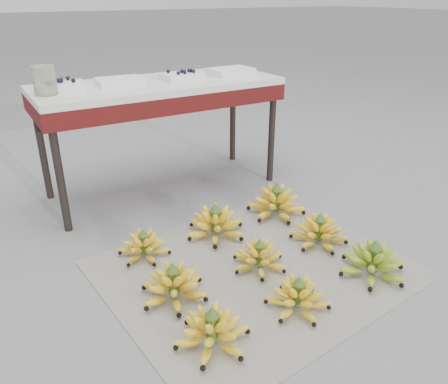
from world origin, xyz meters
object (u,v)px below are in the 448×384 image
bunch_mid_left (174,286)px  glass_jar (45,80)px  bunch_mid_center (259,258)px  bunch_back_right (276,203)px  bunch_front_right (373,263)px  tray_left (120,82)px  tray_far_right (231,72)px  vendor_table (159,95)px  bunch_back_left (144,247)px  bunch_mid_right (319,233)px  tray_right (182,76)px  newspaper_mat (255,268)px  bunch_back_center (216,224)px  bunch_front_center (298,297)px  bunch_front_left (212,331)px  tray_far_left (60,86)px

bunch_mid_left → glass_jar: size_ratio=2.12×
bunch_mid_center → bunch_back_right: 0.53m
bunch_front_right → tray_left: bearing=139.1°
tray_far_right → vendor_table: bearing=176.6°
bunch_front_right → vendor_table: (-0.39, 1.31, 0.52)m
bunch_back_left → bunch_front_right: bearing=-57.5°
vendor_table → bunch_mid_right: bearing=-69.6°
bunch_front_right → tray_right: 1.45m
bunch_mid_center → newspaper_mat: bearing=167.1°
bunch_mid_left → bunch_mid_right: size_ratio=0.93×
tray_left → bunch_back_center: bearing=-73.9°
bunch_front_center → bunch_back_center: (0.01, 0.64, 0.01)m
bunch_front_left → bunch_front_right: bearing=17.0°
bunch_front_left → newspaper_mat: bearing=54.8°
newspaper_mat → glass_jar: (-0.59, 0.97, 0.72)m
bunch_front_right → tray_left: (-0.60, 1.32, 0.61)m
tray_left → tray_right: bearing=-3.8°
bunch_mid_right → tray_right: bearing=114.0°
bunch_front_center → tray_right: (0.17, 1.30, 0.62)m
bunch_back_left → bunch_back_center: size_ratio=0.90×
bunch_front_right → bunch_back_right: 0.67m
bunch_front_right → tray_far_right: size_ratio=1.43×
bunch_front_right → bunch_front_left: bearing=-155.2°
bunch_mid_right → glass_jar: glass_jar is taller
bunch_back_center → vendor_table: (0.02, 0.67, 0.52)m
tray_right → glass_jar: size_ratio=1.74×
newspaper_mat → tray_left: size_ratio=5.04×
bunch_front_left → bunch_front_right: size_ratio=0.87×
bunch_front_left → bunch_front_right: 0.79m
bunch_front_left → tray_far_right: size_ratio=1.25×
tray_left → tray_right: size_ratio=1.04×
glass_jar → bunch_front_right: bearing=-52.1°
newspaper_mat → tray_far_left: tray_far_left is taller
bunch_front_left → bunch_back_center: bearing=75.9°
bunch_mid_center → bunch_back_right: bunch_back_right is taller
bunch_back_right → bunch_back_center: bearing=172.3°
bunch_mid_left → bunch_mid_center: bunch_mid_left is taller
tray_far_right → glass_jar: glass_jar is taller
newspaper_mat → tray_far_left: bearing=115.9°
vendor_table → tray_far_left: size_ratio=5.47×
bunch_back_left → bunch_front_center: bearing=-78.9°
bunch_back_right → tray_left: tray_left is taller
bunch_mid_center → bunch_back_right: bearing=45.6°
newspaper_mat → tray_far_left: size_ratio=4.98×
bunch_mid_left → vendor_table: vendor_table is taller
bunch_mid_left → bunch_back_center: bearing=36.7°
bunch_front_left → vendor_table: size_ratio=0.24×
bunch_front_center → tray_left: bearing=91.9°
bunch_mid_left → tray_far_right: tray_far_right is taller
bunch_back_right → tray_left: size_ratio=1.47×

